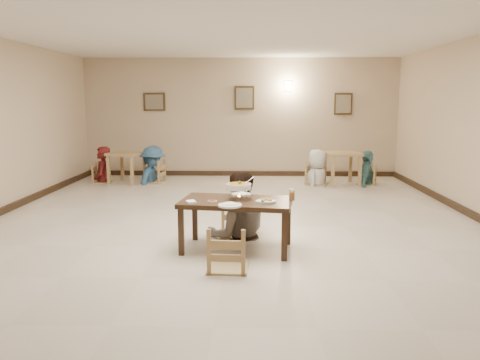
{
  "coord_description": "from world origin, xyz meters",
  "views": [
    {
      "loc": [
        0.34,
        -7.06,
        1.92
      ],
      "look_at": [
        0.15,
        -0.77,
        0.85
      ],
      "focal_mm": 35.0,
      "sensor_mm": 36.0,
      "label": 1
    }
  ],
  "objects_px": {
    "main_table": "(236,206)",
    "chair_far": "(236,201)",
    "bg_diner_a": "(101,147)",
    "bg_diner_d": "(368,150)",
    "drink_glass": "(292,195)",
    "bg_chair_rl": "(317,163)",
    "main_diner": "(238,172)",
    "chair_near": "(228,228)",
    "bg_table_left": "(127,158)",
    "bg_table_right": "(342,158)",
    "bg_chair_lr": "(153,161)",
    "bg_chair_rr": "(367,166)",
    "bg_diner_b": "(152,146)",
    "bg_diner_c": "(318,149)",
    "curry_warmer": "(239,187)",
    "bg_chair_ll": "(102,164)"
  },
  "relations": [
    {
      "from": "chair_far",
      "to": "drink_glass",
      "type": "bearing_deg",
      "value": -44.91
    },
    {
      "from": "chair_far",
      "to": "bg_diner_a",
      "type": "xyz_separation_m",
      "value": [
        -3.35,
        4.33,
        0.37
      ]
    },
    {
      "from": "main_table",
      "to": "bg_diner_c",
      "type": "height_order",
      "value": "bg_diner_c"
    },
    {
      "from": "chair_far",
      "to": "chair_near",
      "type": "xyz_separation_m",
      "value": [
        -0.04,
        -1.41,
        0.0
      ]
    },
    {
      "from": "bg_chair_ll",
      "to": "bg_diner_a",
      "type": "distance_m",
      "value": 0.42
    },
    {
      "from": "curry_warmer",
      "to": "bg_chair_lr",
      "type": "height_order",
      "value": "bg_chair_lr"
    },
    {
      "from": "bg_table_right",
      "to": "bg_diner_a",
      "type": "height_order",
      "value": "bg_diner_a"
    },
    {
      "from": "curry_warmer",
      "to": "bg_diner_d",
      "type": "distance_m",
      "value": 5.64
    },
    {
      "from": "bg_diner_d",
      "to": "bg_table_left",
      "type": "bearing_deg",
      "value": 109.06
    },
    {
      "from": "main_table",
      "to": "bg_table_right",
      "type": "distance_m",
      "value": 5.43
    },
    {
      "from": "main_table",
      "to": "bg_table_left",
      "type": "bearing_deg",
      "value": 126.9
    },
    {
      "from": "chair_near",
      "to": "bg_diner_b",
      "type": "bearing_deg",
      "value": -67.45
    },
    {
      "from": "chair_far",
      "to": "bg_chair_lr",
      "type": "xyz_separation_m",
      "value": [
        -2.14,
        4.36,
        0.02
      ]
    },
    {
      "from": "main_table",
      "to": "chair_far",
      "type": "bearing_deg",
      "value": 100.7
    },
    {
      "from": "chair_near",
      "to": "drink_glass",
      "type": "relative_size",
      "value": 6.86
    },
    {
      "from": "bg_chair_rr",
      "to": "bg_diner_b",
      "type": "height_order",
      "value": "bg_diner_b"
    },
    {
      "from": "drink_glass",
      "to": "bg_diner_b",
      "type": "relative_size",
      "value": 0.08
    },
    {
      "from": "bg_table_left",
      "to": "bg_chair_lr",
      "type": "xyz_separation_m",
      "value": [
        0.6,
        0.07,
        -0.09
      ]
    },
    {
      "from": "main_diner",
      "to": "bg_diner_b",
      "type": "height_order",
      "value": "main_diner"
    },
    {
      "from": "bg_table_right",
      "to": "main_table",
      "type": "bearing_deg",
      "value": -114.78
    },
    {
      "from": "bg_chair_lr",
      "to": "bg_chair_rl",
      "type": "xyz_separation_m",
      "value": [
        3.87,
        -0.13,
        -0.0
      ]
    },
    {
      "from": "curry_warmer",
      "to": "drink_glass",
      "type": "distance_m",
      "value": 0.69
    },
    {
      "from": "bg_table_right",
      "to": "bg_chair_lr",
      "type": "height_order",
      "value": "bg_chair_lr"
    },
    {
      "from": "bg_diner_a",
      "to": "bg_diner_d",
      "type": "distance_m",
      "value": 6.24
    },
    {
      "from": "drink_glass",
      "to": "bg_chair_rl",
      "type": "relative_size",
      "value": 0.14
    },
    {
      "from": "bg_diner_a",
      "to": "bg_chair_lr",
      "type": "bearing_deg",
      "value": 80.26
    },
    {
      "from": "bg_table_right",
      "to": "bg_chair_lr",
      "type": "relative_size",
      "value": 0.83
    },
    {
      "from": "drink_glass",
      "to": "bg_table_left",
      "type": "relative_size",
      "value": 0.16
    },
    {
      "from": "curry_warmer",
      "to": "bg_diner_c",
      "type": "distance_m",
      "value": 5.16
    },
    {
      "from": "main_table",
      "to": "chair_near",
      "type": "relative_size",
      "value": 1.53
    },
    {
      "from": "main_table",
      "to": "bg_diner_b",
      "type": "height_order",
      "value": "bg_diner_b"
    },
    {
      "from": "bg_diner_a",
      "to": "bg_diner_c",
      "type": "relative_size",
      "value": 1.05
    },
    {
      "from": "bg_table_left",
      "to": "bg_diner_a",
      "type": "xyz_separation_m",
      "value": [
        -0.6,
        0.04,
        0.26
      ]
    },
    {
      "from": "main_diner",
      "to": "main_table",
      "type": "bearing_deg",
      "value": 79.98
    },
    {
      "from": "bg_diner_a",
      "to": "bg_diner_c",
      "type": "xyz_separation_m",
      "value": [
        5.08,
        -0.1,
        -0.04
      ]
    },
    {
      "from": "bg_chair_rl",
      "to": "bg_table_left",
      "type": "bearing_deg",
      "value": 107.75
    },
    {
      "from": "chair_far",
      "to": "bg_chair_lr",
      "type": "height_order",
      "value": "bg_chair_lr"
    },
    {
      "from": "main_diner",
      "to": "drink_glass",
      "type": "distance_m",
      "value": 0.97
    },
    {
      "from": "bg_chair_lr",
      "to": "bg_diner_b",
      "type": "distance_m",
      "value": 0.37
    },
    {
      "from": "chair_far",
      "to": "bg_diner_a",
      "type": "distance_m",
      "value": 5.49
    },
    {
      "from": "bg_table_left",
      "to": "bg_diner_d",
      "type": "height_order",
      "value": "bg_diner_d"
    },
    {
      "from": "main_table",
      "to": "bg_table_left",
      "type": "relative_size",
      "value": 1.69
    },
    {
      "from": "bg_chair_lr",
      "to": "bg_diner_c",
      "type": "relative_size",
      "value": 0.62
    },
    {
      "from": "chair_near",
      "to": "bg_chair_ll",
      "type": "relative_size",
      "value": 1.12
    },
    {
      "from": "bg_table_right",
      "to": "bg_diner_b",
      "type": "relative_size",
      "value": 0.48
    },
    {
      "from": "chair_near",
      "to": "bg_chair_rl",
      "type": "bearing_deg",
      "value": -104.88
    },
    {
      "from": "bg_diner_b",
      "to": "bg_diner_c",
      "type": "xyz_separation_m",
      "value": [
        3.87,
        -0.13,
        -0.06
      ]
    },
    {
      "from": "drink_glass",
      "to": "chair_far",
      "type": "bearing_deg",
      "value": 137.57
    },
    {
      "from": "curry_warmer",
      "to": "bg_diner_b",
      "type": "bearing_deg",
      "value": 113.76
    },
    {
      "from": "bg_chair_rr",
      "to": "bg_chair_rl",
      "type": "bearing_deg",
      "value": -70.2
    }
  ]
}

